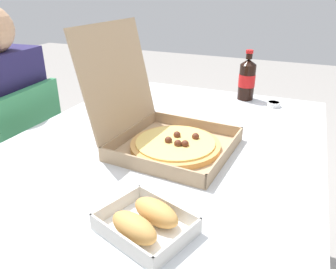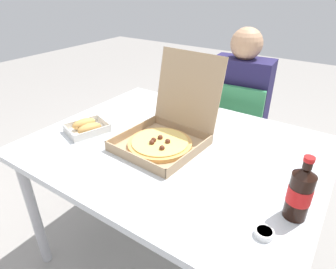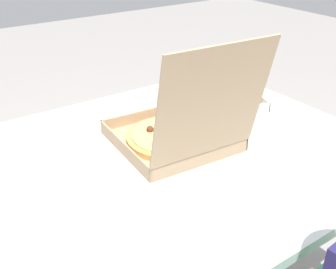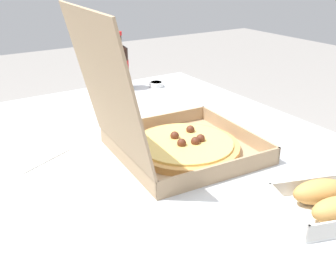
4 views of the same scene
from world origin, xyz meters
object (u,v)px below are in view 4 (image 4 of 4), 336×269
at_px(cola_bottle, 119,65).
at_px(bread_side_box, 329,202).
at_px(dipping_sauce_cup, 156,84).
at_px(paper_menu, 20,151).
at_px(pizza_box_open, 172,137).

bearing_deg(cola_bottle, bread_side_box, 178.73).
xyz_separation_m(cola_bottle, dipping_sauce_cup, (-0.05, -0.13, -0.08)).
bearing_deg(bread_side_box, cola_bottle, -1.27).
xyz_separation_m(bread_side_box, cola_bottle, (0.99, -0.02, 0.07)).
bearing_deg(bread_side_box, dipping_sauce_cup, -9.54).
relative_size(bread_side_box, paper_menu, 1.08).
relative_size(pizza_box_open, cola_bottle, 1.98).
distance_m(cola_bottle, dipping_sauce_cup, 0.17).
distance_m(cola_bottle, paper_menu, 0.61).
xyz_separation_m(paper_menu, dipping_sauce_cup, (0.31, -0.61, 0.01)).
bearing_deg(cola_bottle, pizza_box_open, 166.37).
height_order(bread_side_box, cola_bottle, cola_bottle).
height_order(bread_side_box, paper_menu, bread_side_box).
bearing_deg(paper_menu, pizza_box_open, -151.35).
relative_size(pizza_box_open, dipping_sauce_cup, 7.92).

